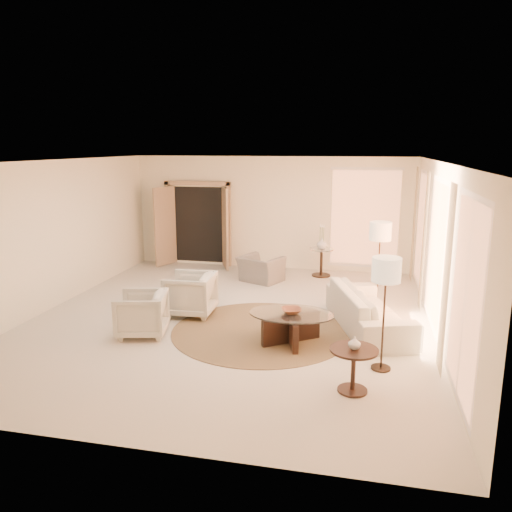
% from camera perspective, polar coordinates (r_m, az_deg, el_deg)
% --- Properties ---
extents(room, '(7.04, 8.04, 2.83)m').
position_cam_1_polar(room, '(8.70, -3.14, 1.48)').
color(room, beige).
rests_on(room, ground).
extents(windows_right, '(0.10, 6.40, 2.40)m').
position_cam_1_polar(windows_right, '(8.58, 19.86, 0.24)').
color(windows_right, '#FF9F66').
rests_on(windows_right, room).
extents(window_back_corner, '(1.70, 0.10, 2.40)m').
position_cam_1_polar(window_back_corner, '(12.29, 12.34, 4.25)').
color(window_back_corner, '#FF9F66').
rests_on(window_back_corner, room).
extents(curtains_right, '(0.06, 5.20, 2.60)m').
position_cam_1_polar(curtains_right, '(9.46, 18.88, 1.10)').
color(curtains_right, tan).
rests_on(curtains_right, room).
extents(french_doors, '(1.95, 0.66, 2.16)m').
position_cam_1_polar(french_doors, '(12.91, -6.73, 3.57)').
color(french_doors, tan).
rests_on(french_doors, room).
extents(area_rug, '(3.26, 3.26, 0.01)m').
position_cam_1_polar(area_rug, '(8.51, 0.59, -8.54)').
color(area_rug, '#3D2C1A').
rests_on(area_rug, room).
extents(sofa, '(1.60, 2.53, 0.69)m').
position_cam_1_polar(sofa, '(8.73, 12.76, -5.94)').
color(sofa, beige).
rests_on(sofa, room).
extents(armchair_left, '(0.82, 0.87, 0.86)m').
position_cam_1_polar(armchair_left, '(9.26, -7.52, -4.11)').
color(armchair_left, beige).
rests_on(armchair_left, room).
extents(armchair_right, '(0.88, 0.92, 0.80)m').
position_cam_1_polar(armchair_right, '(8.44, -12.96, -6.22)').
color(armchair_right, beige).
rests_on(armchair_right, room).
extents(accent_chair, '(1.06, 0.90, 0.79)m').
position_cam_1_polar(accent_chair, '(11.40, 0.55, -1.00)').
color(accent_chair, gray).
rests_on(accent_chair, room).
extents(coffee_table, '(1.70, 1.70, 0.49)m').
position_cam_1_polar(coffee_table, '(7.96, 4.04, -7.76)').
color(coffee_table, black).
rests_on(coffee_table, room).
extents(end_table, '(0.61, 0.61, 0.58)m').
position_cam_1_polar(end_table, '(6.54, 11.09, -11.84)').
color(end_table, black).
rests_on(end_table, room).
extents(side_table, '(0.58, 0.58, 0.67)m').
position_cam_1_polar(side_table, '(11.97, 7.49, -0.39)').
color(side_table, black).
rests_on(side_table, room).
extents(floor_lamp_near, '(0.41, 0.41, 1.68)m').
position_cam_1_polar(floor_lamp_near, '(9.58, 14.02, 2.32)').
color(floor_lamp_near, black).
rests_on(floor_lamp_near, room).
extents(floor_lamp_far, '(0.39, 0.39, 1.60)m').
position_cam_1_polar(floor_lamp_far, '(6.93, 14.66, -2.10)').
color(floor_lamp_far, black).
rests_on(floor_lamp_far, room).
extents(bowl, '(0.41, 0.41, 0.08)m').
position_cam_1_polar(bowl, '(7.89, 4.06, -6.26)').
color(bowl, brown).
rests_on(bowl, coffee_table).
extents(end_vase, '(0.19, 0.19, 0.16)m').
position_cam_1_polar(end_vase, '(6.43, 11.19, -9.73)').
color(end_vase, silver).
rests_on(end_vase, end_table).
extents(side_vase, '(0.28, 0.28, 0.25)m').
position_cam_1_polar(side_vase, '(11.89, 7.54, 1.42)').
color(side_vase, silver).
rests_on(side_vase, side_table).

